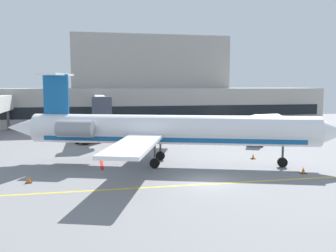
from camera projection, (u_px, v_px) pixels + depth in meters
ground at (207, 183)px, 29.04m from camera, size 120.00×120.00×0.11m
terminal_building at (148, 92)px, 74.64m from camera, size 69.55×13.41×17.24m
jet_bridge_east at (100, 104)px, 55.17m from camera, size 2.40×20.70×6.04m
regional_jet at (166, 130)px, 35.27m from camera, size 31.46×24.20×8.61m
baggage_tug at (89, 137)px, 48.30m from camera, size 3.47×3.28×1.81m
pushback_tractor at (192, 132)px, 52.33m from camera, size 3.41×3.40×2.02m
belt_loader at (255, 138)px, 46.69m from camera, size 3.06×3.73×2.04m
fuel_tank at (266, 123)px, 58.97m from camera, size 6.69×3.22×2.95m
safety_cone_alpha at (29, 180)px, 28.77m from camera, size 0.47×0.47×0.55m
safety_cone_bravo at (303, 171)px, 31.83m from camera, size 0.47×0.47×0.55m
safety_cone_charlie at (253, 156)px, 38.15m from camera, size 0.47×0.47×0.55m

